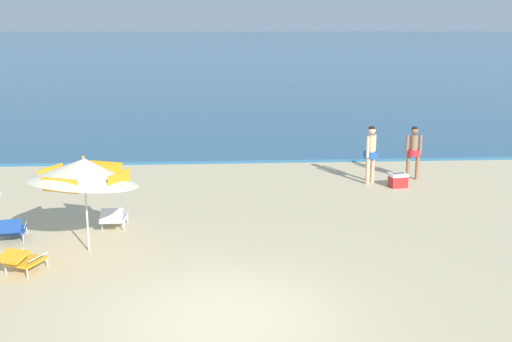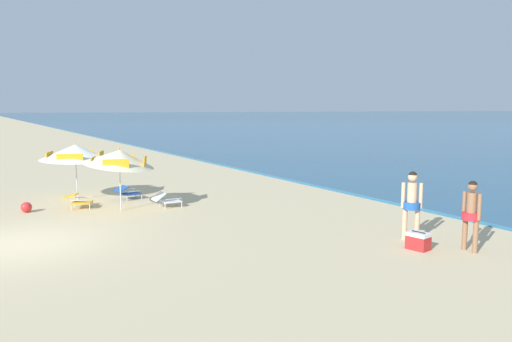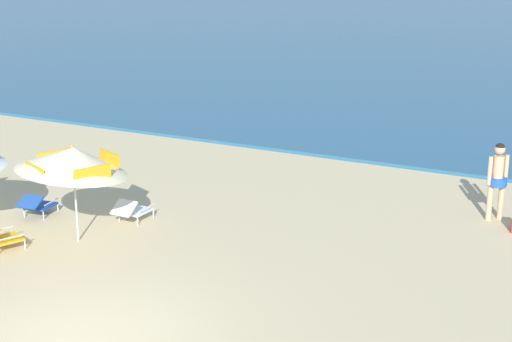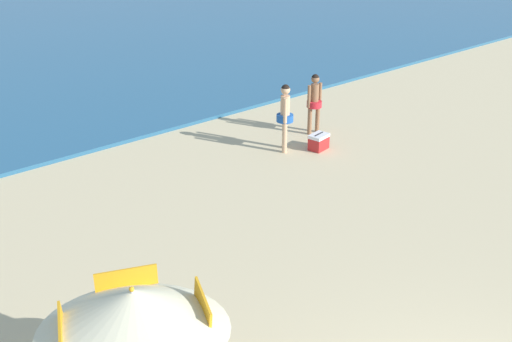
{
  "view_description": "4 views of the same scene",
  "coord_description": "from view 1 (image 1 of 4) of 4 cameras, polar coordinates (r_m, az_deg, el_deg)",
  "views": [
    {
      "loc": [
        -0.05,
        -8.96,
        4.48
      ],
      "look_at": [
        0.93,
        6.22,
        0.94
      ],
      "focal_mm": 43.17,
      "sensor_mm": 36.0,
      "label": 1
    },
    {
      "loc": [
        12.76,
        -0.87,
        3.24
      ],
      "look_at": [
        -0.19,
        6.73,
        1.32
      ],
      "focal_mm": 34.4,
      "sensor_mm": 36.0,
      "label": 2
    },
    {
      "loc": [
        7.21,
        -7.81,
        5.64
      ],
      "look_at": [
        -0.38,
        6.47,
        0.95
      ],
      "focal_mm": 53.36,
      "sensor_mm": 36.0,
      "label": 3
    },
    {
      "loc": [
        -5.24,
        -1.95,
        6.01
      ],
      "look_at": [
        1.86,
        6.49,
        0.89
      ],
      "focal_mm": 42.88,
      "sensor_mm": 36.0,
      "label": 4
    }
  ],
  "objects": [
    {
      "name": "ground_plane",
      "position": [
        10.01,
        -3.11,
        -13.49
      ],
      "size": [
        800.0,
        800.0,
        0.0
      ],
      "primitive_type": "plane",
      "color": "#CCB78C"
    },
    {
      "name": "ocean_water",
      "position": [
        420.39,
        -3.76,
        12.47
      ],
      "size": [
        800.0,
        800.0,
        0.1
      ],
      "primitive_type": "cube",
      "color": "#285B7F",
      "rests_on": "ground"
    },
    {
      "name": "beach_umbrella_striped_main",
      "position": [
        12.75,
        -15.65,
        0.02
      ],
      "size": [
        3.14,
        3.14,
        2.09
      ],
      "color": "silver",
      "rests_on": "ground"
    },
    {
      "name": "lounge_chair_under_umbrella",
      "position": [
        14.26,
        -21.72,
        -5.01
      ],
      "size": [
        0.68,
        0.96,
        0.51
      ],
      "color": "#1E4799",
      "rests_on": "ground"
    },
    {
      "name": "lounge_chair_beside_umbrella",
      "position": [
        12.36,
        -20.9,
        -7.67
      ],
      "size": [
        0.82,
        0.99,
        0.49
      ],
      "color": "gold",
      "rests_on": "ground"
    },
    {
      "name": "lounge_chair_facing_sea",
      "position": [
        14.42,
        -13.06,
        -4.23
      ],
      "size": [
        0.59,
        0.91,
        0.53
      ],
      "color": "white",
      "rests_on": "ground"
    },
    {
      "name": "person_standing_near_shore",
      "position": [
        19.08,
        14.4,
        2.0
      ],
      "size": [
        0.48,
        0.4,
        1.63
      ],
      "color": "#8C6042",
      "rests_on": "ground"
    },
    {
      "name": "person_standing_beside",
      "position": [
        18.33,
        10.6,
        1.9
      ],
      "size": [
        0.42,
        0.42,
        1.71
      ],
      "color": "#D8A87F",
      "rests_on": "ground"
    },
    {
      "name": "cooler_box",
      "position": [
        18.19,
        13.02,
        -0.84
      ],
      "size": [
        0.55,
        0.44,
        0.43
      ],
      "color": "red",
      "rests_on": "ground"
    }
  ]
}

